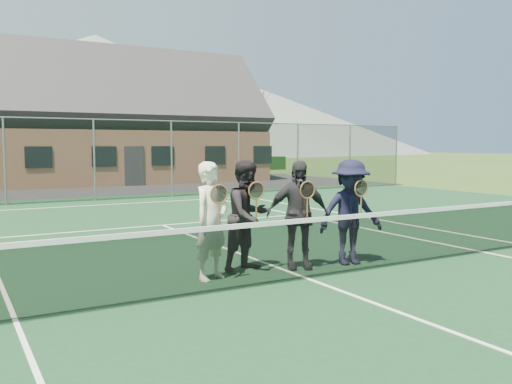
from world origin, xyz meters
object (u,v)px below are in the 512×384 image
clubhouse (120,111)px  player_d (350,212)px  tennis_net (308,246)px  player_b (248,216)px  player_a (211,221)px  player_c (298,215)px

clubhouse → player_d: size_ratio=8.67×
tennis_net → player_b: size_ratio=6.49×
player_a → player_b: size_ratio=1.00×
player_a → clubhouse: bearing=77.2°
clubhouse → player_a: 24.05m
tennis_net → player_a: (-1.28, 0.74, 0.38)m
clubhouse → player_b: (-4.50, -23.01, -3.07)m
player_c → player_b: bearing=159.1°
tennis_net → player_c: size_ratio=6.49×
clubhouse → player_a: bearing=-102.8°
player_b → tennis_net: bearing=-63.2°
player_a → player_d: (2.52, -0.23, -0.00)m
player_a → player_b: bearing=17.9°
clubhouse → player_c: (-3.73, -23.30, -3.07)m
player_b → player_a: bearing=-162.1°
player_d → player_a: bearing=174.9°
tennis_net → player_a: size_ratio=6.49×
clubhouse → player_c: 23.80m
player_b → player_d: same height
player_c → player_d: same height
tennis_net → clubhouse: size_ratio=0.75×
tennis_net → clubhouse: 24.57m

